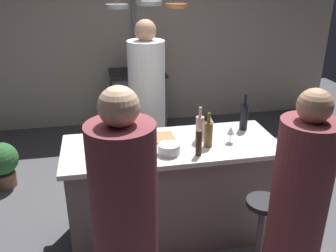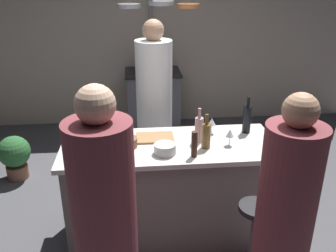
{
  "view_description": "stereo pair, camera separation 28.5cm",
  "coord_description": "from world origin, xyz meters",
  "px_view_note": "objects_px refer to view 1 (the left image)",
  "views": [
    {
      "loc": [
        -0.56,
        -2.68,
        2.23
      ],
      "look_at": [
        0.0,
        0.15,
        1.0
      ],
      "focal_mm": 39.0,
      "sensor_mm": 36.0,
      "label": 1
    },
    {
      "loc": [
        -0.28,
        -2.72,
        2.23
      ],
      "look_at": [
        0.0,
        0.15,
        1.0
      ],
      "focal_mm": 39.0,
      "sensor_mm": 36.0,
      "label": 2
    }
  ],
  "objects_px": {
    "stove_range": "(138,101)",
    "wine_bottle_amber": "(208,134)",
    "pepper_mill": "(199,143)",
    "chef": "(147,112)",
    "bar_stool_right": "(260,234)",
    "guest_left": "(126,242)",
    "wine_glass_near_left_guest": "(231,131)",
    "wine_glass_near_right_guest": "(116,147)",
    "wine_bottle_rose": "(200,128)",
    "potted_plant": "(2,162)",
    "cutting_board": "(155,138)",
    "guest_right": "(295,222)",
    "wine_bottle_dark": "(244,116)",
    "wine_glass_by_chef": "(210,121)",
    "mixing_bowl_steel": "(169,149)",
    "mixing_bowl_wooden": "(129,144)"
  },
  "relations": [
    {
      "from": "wine_glass_by_chef",
      "to": "mixing_bowl_wooden",
      "type": "relative_size",
      "value": 0.88
    },
    {
      "from": "bar_stool_right",
      "to": "wine_bottle_amber",
      "type": "height_order",
      "value": "wine_bottle_amber"
    },
    {
      "from": "guest_right",
      "to": "wine_bottle_rose",
      "type": "xyz_separation_m",
      "value": [
        -0.35,
        1.02,
        0.25
      ]
    },
    {
      "from": "bar_stool_right",
      "to": "guest_left",
      "type": "distance_m",
      "value": 1.19
    },
    {
      "from": "wine_glass_near_left_guest",
      "to": "wine_glass_near_right_guest",
      "type": "bearing_deg",
      "value": -173.52
    },
    {
      "from": "stove_range",
      "to": "potted_plant",
      "type": "xyz_separation_m",
      "value": [
        -1.67,
        -1.32,
        -0.15
      ]
    },
    {
      "from": "stove_range",
      "to": "chef",
      "type": "bearing_deg",
      "value": -92.65
    },
    {
      "from": "cutting_board",
      "to": "wine_glass_near_right_guest",
      "type": "distance_m",
      "value": 0.47
    },
    {
      "from": "stove_range",
      "to": "wine_bottle_amber",
      "type": "bearing_deg",
      "value": -83.61
    },
    {
      "from": "chef",
      "to": "wine_glass_near_right_guest",
      "type": "bearing_deg",
      "value": -109.46
    },
    {
      "from": "wine_glass_near_right_guest",
      "to": "wine_bottle_amber",
      "type": "bearing_deg",
      "value": 6.4
    },
    {
      "from": "guest_right",
      "to": "guest_left",
      "type": "xyz_separation_m",
      "value": [
        -1.07,
        -0.02,
        0.04
      ]
    },
    {
      "from": "guest_left",
      "to": "mixing_bowl_steel",
      "type": "height_order",
      "value": "guest_left"
    },
    {
      "from": "guest_right",
      "to": "wine_bottle_dark",
      "type": "distance_m",
      "value": 1.2
    },
    {
      "from": "pepper_mill",
      "to": "chef",
      "type": "bearing_deg",
      "value": 101.28
    },
    {
      "from": "bar_stool_right",
      "to": "guest_left",
      "type": "xyz_separation_m",
      "value": [
        -1.04,
        -0.39,
        0.43
      ]
    },
    {
      "from": "wine_glass_near_left_guest",
      "to": "guest_right",
      "type": "bearing_deg",
      "value": -83.23
    },
    {
      "from": "bar_stool_right",
      "to": "wine_bottle_dark",
      "type": "relative_size",
      "value": 2.07
    },
    {
      "from": "wine_bottle_rose",
      "to": "bar_stool_right",
      "type": "bearing_deg",
      "value": -63.99
    },
    {
      "from": "pepper_mill",
      "to": "wine_glass_by_chef",
      "type": "xyz_separation_m",
      "value": [
        0.22,
        0.41,
        0.0
      ]
    },
    {
      "from": "wine_bottle_dark",
      "to": "mixing_bowl_steel",
      "type": "bearing_deg",
      "value": -155.69
    },
    {
      "from": "guest_left",
      "to": "chef",
      "type": "bearing_deg",
      "value": 78.35
    },
    {
      "from": "wine_bottle_amber",
      "to": "wine_bottle_dark",
      "type": "xyz_separation_m",
      "value": [
        0.42,
        0.27,
        0.02
      ]
    },
    {
      "from": "stove_range",
      "to": "chef",
      "type": "height_order",
      "value": "chef"
    },
    {
      "from": "wine_bottle_dark",
      "to": "mixing_bowl_wooden",
      "type": "distance_m",
      "value": 1.08
    },
    {
      "from": "pepper_mill",
      "to": "mixing_bowl_wooden",
      "type": "distance_m",
      "value": 0.57
    },
    {
      "from": "cutting_board",
      "to": "wine_glass_near_left_guest",
      "type": "relative_size",
      "value": 2.19
    },
    {
      "from": "wine_glass_near_left_guest",
      "to": "mixing_bowl_steel",
      "type": "relative_size",
      "value": 0.84
    },
    {
      "from": "guest_left",
      "to": "wine_glass_near_left_guest",
      "type": "relative_size",
      "value": 11.83
    },
    {
      "from": "wine_bottle_dark",
      "to": "cutting_board",
      "type": "bearing_deg",
      "value": -176.07
    },
    {
      "from": "bar_stool_right",
      "to": "mixing_bowl_steel",
      "type": "height_order",
      "value": "mixing_bowl_steel"
    },
    {
      "from": "stove_range",
      "to": "wine_glass_by_chef",
      "type": "relative_size",
      "value": 6.1
    },
    {
      "from": "wine_bottle_amber",
      "to": "wine_glass_near_right_guest",
      "type": "xyz_separation_m",
      "value": [
        -0.75,
        -0.08,
        -0.01
      ]
    },
    {
      "from": "wine_bottle_amber",
      "to": "wine_bottle_dark",
      "type": "relative_size",
      "value": 0.89
    },
    {
      "from": "stove_range",
      "to": "potted_plant",
      "type": "bearing_deg",
      "value": -141.55
    },
    {
      "from": "pepper_mill",
      "to": "wine_bottle_amber",
      "type": "distance_m",
      "value": 0.19
    },
    {
      "from": "bar_stool_right",
      "to": "wine_glass_near_right_guest",
      "type": "bearing_deg",
      "value": 156.92
    },
    {
      "from": "potted_plant",
      "to": "pepper_mill",
      "type": "xyz_separation_m",
      "value": [
        1.83,
        -1.36,
        0.71
      ]
    },
    {
      "from": "pepper_mill",
      "to": "wine_bottle_rose",
      "type": "xyz_separation_m",
      "value": [
        0.08,
        0.27,
        0.01
      ]
    },
    {
      "from": "bar_stool_right",
      "to": "wine_glass_by_chef",
      "type": "distance_m",
      "value": 1.03
    },
    {
      "from": "pepper_mill",
      "to": "wine_bottle_dark",
      "type": "relative_size",
      "value": 0.64
    },
    {
      "from": "mixing_bowl_wooden",
      "to": "bar_stool_right",
      "type": "bearing_deg",
      "value": -33.28
    },
    {
      "from": "wine_bottle_amber",
      "to": "wine_bottle_rose",
      "type": "bearing_deg",
      "value": 106.09
    },
    {
      "from": "stove_range",
      "to": "pepper_mill",
      "type": "xyz_separation_m",
      "value": [
        0.17,
        -2.69,
        0.56
      ]
    },
    {
      "from": "chef",
      "to": "guest_right",
      "type": "xyz_separation_m",
      "value": [
        0.67,
        -1.94,
        -0.07
      ]
    },
    {
      "from": "wine_bottle_dark",
      "to": "mixing_bowl_steel",
      "type": "distance_m",
      "value": 0.84
    },
    {
      "from": "bar_stool_right",
      "to": "guest_left",
      "type": "bearing_deg",
      "value": -159.47
    },
    {
      "from": "wine_glass_near_right_guest",
      "to": "guest_right",
      "type": "bearing_deg",
      "value": -37.4
    },
    {
      "from": "wine_glass_near_left_guest",
      "to": "wine_bottle_dark",
      "type": "bearing_deg",
      "value": 48.97
    },
    {
      "from": "wine_bottle_rose",
      "to": "mixing_bowl_wooden",
      "type": "relative_size",
      "value": 1.78
    }
  ]
}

